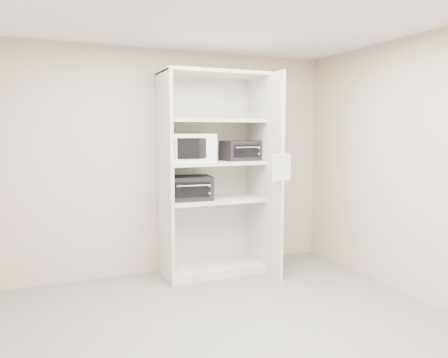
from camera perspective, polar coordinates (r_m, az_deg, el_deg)
name	(u,v)px	position (r m, az deg, el deg)	size (l,w,h in m)	color
floor	(219,343)	(3.83, -0.63, -20.58)	(4.50, 4.00, 0.01)	slate
ceiling	(219,2)	(3.55, -0.68, 22.13)	(4.50, 4.00, 0.01)	white
wall_back	(156,163)	(5.33, -8.83, 2.14)	(4.50, 0.02, 2.70)	#C8B299
wall_front	(425,236)	(1.78, 24.73, -6.74)	(4.50, 0.02, 2.70)	#C8B299
wall_right	(430,170)	(4.76, 25.27, 1.11)	(0.02, 4.00, 2.70)	#C8B299
shelving_unit	(217,181)	(5.28, -0.97, -0.22)	(1.24, 0.92, 2.42)	beige
microwave	(189,148)	(5.15, -4.57, 4.09)	(0.55, 0.41, 0.33)	white
toaster_oven_upper	(240,151)	(5.35, 2.13, 3.74)	(0.42, 0.32, 0.24)	black
toaster_oven_lower	(189,188)	(5.17, -4.54, -1.16)	(0.50, 0.38, 0.28)	black
paper_sign	(282,167)	(4.93, 7.52, 1.54)	(0.24, 0.01, 0.30)	white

